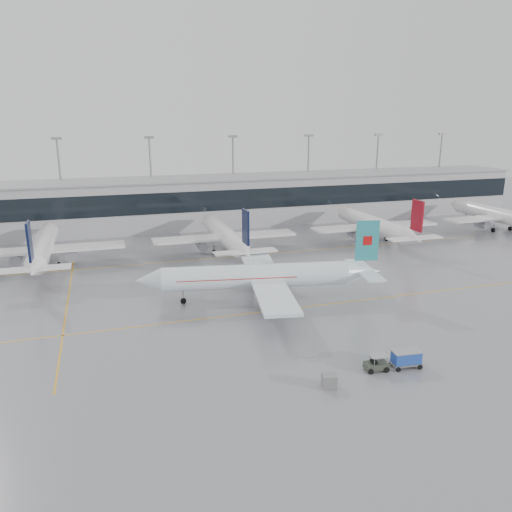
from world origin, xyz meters
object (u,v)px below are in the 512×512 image
object	(u,v)px
air_canada_jet	(264,276)
gse_unit	(329,381)
baggage_cart	(406,357)
baggage_tug	(376,365)

from	to	relation	value
air_canada_jet	gse_unit	xyz separation A→B (m)	(-1.62, -26.61, -3.12)
baggage_cart	baggage_tug	bearing A→B (deg)	180.00
baggage_tug	gse_unit	bearing A→B (deg)	-159.99
gse_unit	baggage_tug	bearing A→B (deg)	26.95
baggage_cart	gse_unit	size ratio (longest dim) A/B	2.40
air_canada_jet	baggage_tug	world-z (taller)	air_canada_jet
air_canada_jet	baggage_cart	xyz separation A→B (m)	(8.55, -25.20, -2.65)
air_canada_jet	baggage_tug	size ratio (longest dim) A/B	9.80
baggage_cart	gse_unit	world-z (taller)	baggage_cart
air_canada_jet	baggage_tug	distance (m)	25.57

